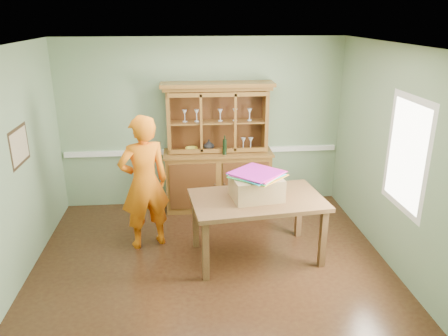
{
  "coord_description": "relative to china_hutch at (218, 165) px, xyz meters",
  "views": [
    {
      "loc": [
        -0.29,
        -4.83,
        3.03
      ],
      "look_at": [
        0.2,
        0.4,
        1.16
      ],
      "focal_mm": 35.0,
      "sensor_mm": 36.0,
      "label": 1
    }
  ],
  "objects": [
    {
      "name": "cardboard_box",
      "position": [
        0.35,
        -1.6,
        0.25
      ],
      "size": [
        0.67,
        0.57,
        0.28
      ],
      "primitive_type": "cube",
      "rotation": [
        0.0,
        0.0,
        0.15
      ],
      "color": "#94794C",
      "rests_on": "dining_table"
    },
    {
      "name": "wall_back",
      "position": [
        -0.23,
        0.23,
        0.63
      ],
      "size": [
        4.5,
        0.0,
        4.5
      ],
      "primitive_type": "plane",
      "rotation": [
        1.57,
        0.0,
        0.0
      ],
      "color": "gray",
      "rests_on": "floor"
    },
    {
      "name": "china_hutch",
      "position": [
        0.0,
        0.0,
        0.0
      ],
      "size": [
        1.73,
        0.57,
        2.04
      ],
      "color": "brown",
      "rests_on": "floor"
    },
    {
      "name": "kite_stack",
      "position": [
        0.38,
        -1.58,
        0.42
      ],
      "size": [
        0.75,
        0.75,
        0.05
      ],
      "rotation": [
        0.0,
        0.0,
        0.79
      ],
      "color": "orange",
      "rests_on": "cardboard_box"
    },
    {
      "name": "ceiling",
      "position": [
        -0.23,
        -1.77,
        1.98
      ],
      "size": [
        4.5,
        4.5,
        0.0
      ],
      "primitive_type": "plane",
      "rotation": [
        3.14,
        0.0,
        0.0
      ],
      "color": "white",
      "rests_on": "wall_back"
    },
    {
      "name": "wall_left",
      "position": [
        -2.48,
        -1.77,
        0.63
      ],
      "size": [
        0.0,
        4.0,
        4.0
      ],
      "primitive_type": "plane",
      "rotation": [
        1.57,
        0.0,
        1.57
      ],
      "color": "gray",
      "rests_on": "floor"
    },
    {
      "name": "framed_map",
      "position": [
        -2.46,
        -1.47,
        0.83
      ],
      "size": [
        0.03,
        0.6,
        0.46
      ],
      "color": "#332414",
      "rests_on": "wall_left"
    },
    {
      "name": "floor",
      "position": [
        -0.23,
        -1.77,
        -0.72
      ],
      "size": [
        4.5,
        4.5,
        0.0
      ],
      "primitive_type": "plane",
      "color": "#462C16",
      "rests_on": "ground"
    },
    {
      "name": "person",
      "position": [
        -1.07,
        -1.17,
        0.2
      ],
      "size": [
        0.78,
        0.65,
        1.83
      ],
      "primitive_type": "imported",
      "rotation": [
        0.0,
        0.0,
        3.51
      ],
      "color": "orange",
      "rests_on": "floor"
    },
    {
      "name": "chair_rail",
      "position": [
        -0.23,
        0.21,
        0.18
      ],
      "size": [
        4.41,
        0.05,
        0.08
      ],
      "primitive_type": "cube",
      "color": "white",
      "rests_on": "wall_back"
    },
    {
      "name": "dining_table",
      "position": [
        0.37,
        -1.61,
        0.01
      ],
      "size": [
        1.76,
        1.17,
        0.83
      ],
      "rotation": [
        0.0,
        0.0,
        0.11
      ],
      "color": "brown",
      "rests_on": "floor"
    },
    {
      "name": "window_panel",
      "position": [
        2.0,
        -2.07,
        0.78
      ],
      "size": [
        0.03,
        0.96,
        1.36
      ],
      "color": "white",
      "rests_on": "wall_right"
    },
    {
      "name": "wall_front",
      "position": [
        -0.23,
        -3.77,
        0.63
      ],
      "size": [
        4.5,
        0.0,
        4.5
      ],
      "primitive_type": "plane",
      "rotation": [
        -1.57,
        0.0,
        0.0
      ],
      "color": "gray",
      "rests_on": "floor"
    },
    {
      "name": "wall_right",
      "position": [
        2.02,
        -1.77,
        0.63
      ],
      "size": [
        0.0,
        4.0,
        4.0
      ],
      "primitive_type": "plane",
      "rotation": [
        1.57,
        0.0,
        -1.57
      ],
      "color": "gray",
      "rests_on": "floor"
    }
  ]
}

